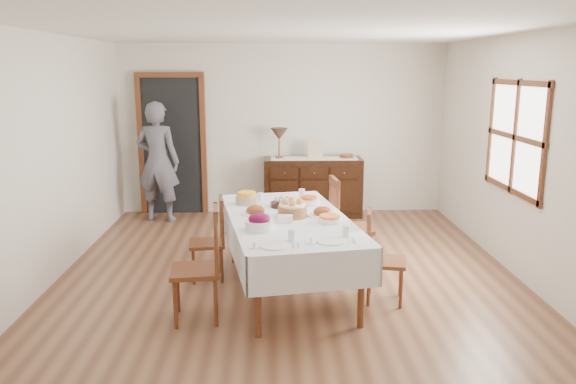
{
  "coord_description": "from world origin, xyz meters",
  "views": [
    {
      "loc": [
        -0.17,
        -5.7,
        2.24
      ],
      "look_at": [
        0.0,
        0.1,
        0.95
      ],
      "focal_mm": 35.0,
      "sensor_mm": 36.0,
      "label": 1
    }
  ],
  "objects_px": {
    "chair_right_far": "(346,223)",
    "table_lamp": "(279,135)",
    "dining_table": "(288,226)",
    "chair_left_far": "(211,238)",
    "person": "(158,158)",
    "sideboard": "(313,187)",
    "chair_right_near": "(381,256)",
    "chair_left_near": "(201,264)"
  },
  "relations": [
    {
      "from": "chair_right_far",
      "to": "table_lamp",
      "type": "height_order",
      "value": "table_lamp"
    },
    {
      "from": "dining_table",
      "to": "chair_left_far",
      "type": "distance_m",
      "value": 0.92
    },
    {
      "from": "chair_right_far",
      "to": "table_lamp",
      "type": "bearing_deg",
      "value": 10.88
    },
    {
      "from": "table_lamp",
      "to": "chair_left_far",
      "type": "bearing_deg",
      "value": -106.27
    },
    {
      "from": "chair_left_far",
      "to": "person",
      "type": "distance_m",
      "value": 2.67
    },
    {
      "from": "dining_table",
      "to": "sideboard",
      "type": "height_order",
      "value": "sideboard"
    },
    {
      "from": "dining_table",
      "to": "chair_right_far",
      "type": "relative_size",
      "value": 2.3
    },
    {
      "from": "dining_table",
      "to": "chair_right_far",
      "type": "bearing_deg",
      "value": 32.36
    },
    {
      "from": "chair_left_far",
      "to": "chair_right_near",
      "type": "height_order",
      "value": "chair_right_near"
    },
    {
      "from": "dining_table",
      "to": "person",
      "type": "bearing_deg",
      "value": 113.68
    },
    {
      "from": "chair_left_near",
      "to": "chair_right_near",
      "type": "relative_size",
      "value": 1.15
    },
    {
      "from": "chair_right_far",
      "to": "sideboard",
      "type": "distance_m",
      "value": 2.4
    },
    {
      "from": "sideboard",
      "to": "table_lamp",
      "type": "relative_size",
      "value": 3.23
    },
    {
      "from": "chair_left_near",
      "to": "chair_right_near",
      "type": "height_order",
      "value": "chair_left_near"
    },
    {
      "from": "sideboard",
      "to": "person",
      "type": "height_order",
      "value": "person"
    },
    {
      "from": "chair_left_far",
      "to": "chair_right_far",
      "type": "distance_m",
      "value": 1.51
    },
    {
      "from": "chair_right_far",
      "to": "person",
      "type": "xyz_separation_m",
      "value": [
        -2.51,
        2.17,
        0.41
      ]
    },
    {
      "from": "chair_right_far",
      "to": "chair_left_far",
      "type": "bearing_deg",
      "value": 93.73
    },
    {
      "from": "chair_left_far",
      "to": "table_lamp",
      "type": "bearing_deg",
      "value": 156.11
    },
    {
      "from": "chair_right_near",
      "to": "person",
      "type": "height_order",
      "value": "person"
    },
    {
      "from": "dining_table",
      "to": "chair_right_far",
      "type": "height_order",
      "value": "chair_right_far"
    },
    {
      "from": "chair_right_far",
      "to": "person",
      "type": "height_order",
      "value": "person"
    },
    {
      "from": "dining_table",
      "to": "chair_right_far",
      "type": "xyz_separation_m",
      "value": [
        0.67,
        0.61,
        -0.15
      ]
    },
    {
      "from": "person",
      "to": "table_lamp",
      "type": "xyz_separation_m",
      "value": [
        1.79,
        0.22,
        0.3
      ]
    },
    {
      "from": "dining_table",
      "to": "table_lamp",
      "type": "height_order",
      "value": "table_lamp"
    },
    {
      "from": "chair_right_far",
      "to": "person",
      "type": "distance_m",
      "value": 3.34
    },
    {
      "from": "sideboard",
      "to": "person",
      "type": "bearing_deg",
      "value": -174.56
    },
    {
      "from": "chair_left_far",
      "to": "sideboard",
      "type": "relative_size",
      "value": 0.6
    },
    {
      "from": "chair_left_near",
      "to": "table_lamp",
      "type": "xyz_separation_m",
      "value": [
        0.75,
        3.64,
        0.72
      ]
    },
    {
      "from": "chair_left_near",
      "to": "chair_right_far",
      "type": "xyz_separation_m",
      "value": [
        1.47,
        1.25,
        0.01
      ]
    },
    {
      "from": "dining_table",
      "to": "person",
      "type": "height_order",
      "value": "person"
    },
    {
      "from": "sideboard",
      "to": "person",
      "type": "relative_size",
      "value": 0.79
    },
    {
      "from": "chair_right_near",
      "to": "sideboard",
      "type": "distance_m",
      "value": 3.31
    },
    {
      "from": "chair_left_far",
      "to": "chair_right_near",
      "type": "distance_m",
      "value": 1.82
    },
    {
      "from": "chair_right_near",
      "to": "sideboard",
      "type": "bearing_deg",
      "value": 19.5
    },
    {
      "from": "chair_right_far",
      "to": "table_lamp",
      "type": "distance_m",
      "value": 2.6
    },
    {
      "from": "sideboard",
      "to": "table_lamp",
      "type": "distance_m",
      "value": 0.95
    },
    {
      "from": "chair_left_near",
      "to": "person",
      "type": "bearing_deg",
      "value": -168.98
    },
    {
      "from": "dining_table",
      "to": "sideboard",
      "type": "distance_m",
      "value": 3.04
    },
    {
      "from": "table_lamp",
      "to": "person",
      "type": "bearing_deg",
      "value": -173.01
    },
    {
      "from": "chair_right_far",
      "to": "sideboard",
      "type": "height_order",
      "value": "chair_right_far"
    },
    {
      "from": "chair_right_near",
      "to": "person",
      "type": "xyz_separation_m",
      "value": [
        -2.73,
        3.06,
        0.49
      ]
    }
  ]
}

